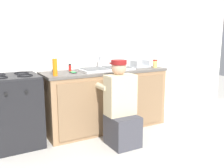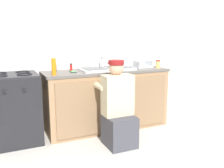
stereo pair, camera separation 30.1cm
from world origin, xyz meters
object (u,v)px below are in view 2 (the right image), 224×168
(sink_double_basin, at_px, (106,69))
(spice_bottle_red, at_px, (71,67))
(cell_phone, at_px, (73,72))
(stove_range, at_px, (14,109))
(plumber_person, at_px, (118,111))
(soap_bottle_orange, at_px, (54,66))
(dish_rack_tray, at_px, (143,66))
(spice_bottle_pepper, at_px, (55,68))
(condiment_jar, at_px, (158,64))

(sink_double_basin, height_order, spice_bottle_red, sink_double_basin)
(cell_phone, bearing_deg, sink_double_basin, 3.60)
(stove_range, relative_size, plumber_person, 0.85)
(soap_bottle_orange, xyz_separation_m, dish_rack_tray, (1.47, 0.20, -0.09))
(stove_range, bearing_deg, spice_bottle_red, 10.94)
(plumber_person, height_order, spice_bottle_red, plumber_person)
(plumber_person, xyz_separation_m, spice_bottle_pepper, (-0.61, 0.83, 0.49))
(dish_rack_tray, height_order, spice_bottle_red, dish_rack_tray)
(spice_bottle_pepper, bearing_deg, cell_phone, -48.06)
(sink_double_basin, xyz_separation_m, spice_bottle_red, (-0.50, 0.16, 0.03))
(spice_bottle_pepper, bearing_deg, spice_bottle_red, -7.64)
(soap_bottle_orange, distance_m, spice_bottle_red, 0.47)
(sink_double_basin, bearing_deg, condiment_jar, -10.56)
(dish_rack_tray, bearing_deg, cell_phone, -177.25)
(dish_rack_tray, relative_size, spice_bottle_pepper, 2.67)
(cell_phone, relative_size, dish_rack_tray, 0.50)
(cell_phone, distance_m, condiment_jar, 1.35)
(dish_rack_tray, bearing_deg, soap_bottle_orange, -172.27)
(plumber_person, relative_size, soap_bottle_orange, 4.42)
(stove_range, height_order, cell_phone, stove_range)
(condiment_jar, height_order, spice_bottle_pepper, condiment_jar)
(soap_bottle_orange, relative_size, spice_bottle_red, 2.38)
(spice_bottle_pepper, bearing_deg, stove_range, -162.42)
(sink_double_basin, distance_m, soap_bottle_orange, 0.84)
(dish_rack_tray, bearing_deg, sink_double_basin, -177.94)
(sink_double_basin, xyz_separation_m, plumber_person, (-0.12, -0.64, -0.46))
(plumber_person, distance_m, condiment_jar, 1.17)
(spice_bottle_red, bearing_deg, soap_bottle_orange, -133.89)
(sink_double_basin, height_order, dish_rack_tray, sink_double_basin)
(plumber_person, xyz_separation_m, cell_phone, (-0.41, 0.61, 0.45))
(cell_phone, bearing_deg, plumber_person, -56.10)
(soap_bottle_orange, distance_m, condiment_jar, 1.64)
(soap_bottle_orange, height_order, condiment_jar, soap_bottle_orange)
(sink_double_basin, height_order, soap_bottle_orange, soap_bottle_orange)
(soap_bottle_orange, height_order, spice_bottle_red, soap_bottle_orange)
(sink_double_basin, relative_size, stove_range, 0.86)
(cell_phone, height_order, spice_bottle_pepper, spice_bottle_pepper)
(plumber_person, bearing_deg, condiment_jar, 27.63)
(cell_phone, distance_m, dish_rack_tray, 1.18)
(stove_range, relative_size, dish_rack_tray, 3.34)
(cell_phone, distance_m, spice_bottle_pepper, 0.30)
(sink_double_basin, xyz_separation_m, condiment_jar, (0.82, -0.15, 0.05))
(sink_double_basin, bearing_deg, plumber_person, -100.24)
(sink_double_basin, height_order, plumber_person, plumber_person)
(condiment_jar, xyz_separation_m, spice_bottle_pepper, (-1.54, 0.34, -0.01))
(cell_phone, bearing_deg, spice_bottle_red, 81.71)
(sink_double_basin, distance_m, dish_rack_tray, 0.65)
(stove_range, bearing_deg, soap_bottle_orange, -19.02)
(sink_double_basin, bearing_deg, soap_bottle_orange, -167.86)
(condiment_jar, xyz_separation_m, spice_bottle_red, (-1.32, 0.31, -0.01))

